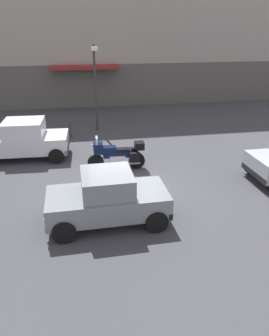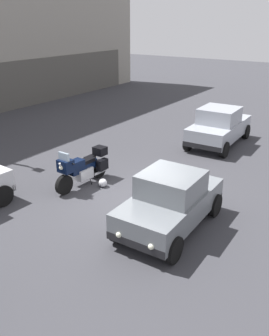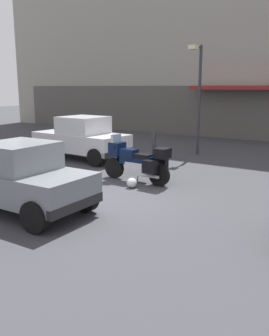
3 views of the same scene
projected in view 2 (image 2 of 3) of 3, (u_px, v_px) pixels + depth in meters
ground_plane at (136, 200)px, 11.04m from camera, size 80.00×80.00×0.00m
motorcycle at (83, 167)px, 11.79m from camera, size 2.26×0.78×1.36m
helmet at (103, 183)px, 11.83m from camera, size 0.28×0.28×0.28m
car_hatchback_near at (219, 126)px, 15.59m from camera, size 3.91×1.88×1.64m
car_compact_side at (170, 201)px, 9.29m from camera, size 3.50×1.76×1.56m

